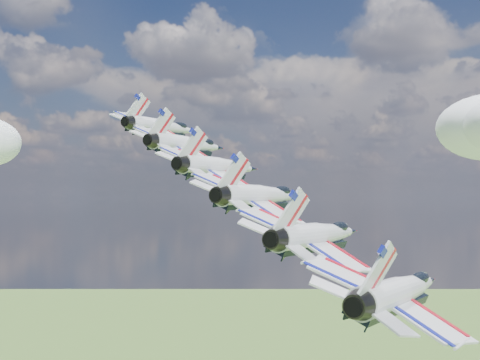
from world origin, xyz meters
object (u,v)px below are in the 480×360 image
at_px(jet_2, 221,167).
at_px(jet_3, 262,195).
at_px(jet_0, 163,127).
at_px(jet_1, 189,144).
at_px(jet_5, 400,291).
at_px(jet_4, 319,235).

distance_m(jet_2, jet_3, 11.66).
distance_m(jet_0, jet_1, 11.66).
height_order(jet_0, jet_5, jet_0).
relative_size(jet_4, jet_5, 1.00).
bearing_deg(jet_2, jet_4, -33.35).
height_order(jet_3, jet_4, jet_3).
height_order(jet_2, jet_3, jet_2).
bearing_deg(jet_5, jet_4, 146.65).
xyz_separation_m(jet_2, jet_5, (25.73, -21.35, -10.27)).
height_order(jet_1, jet_5, jet_1).
height_order(jet_1, jet_2, jet_1).
xyz_separation_m(jet_3, jet_4, (8.58, -7.12, -3.42)).
relative_size(jet_0, jet_1, 1.00).
distance_m(jet_0, jet_5, 58.29).
relative_size(jet_0, jet_4, 1.00).
height_order(jet_2, jet_5, jet_2).
xyz_separation_m(jet_1, jet_5, (34.31, -28.46, -13.69)).
relative_size(jet_2, jet_3, 1.00).
xyz_separation_m(jet_0, jet_3, (25.73, -21.35, -10.27)).
bearing_deg(jet_2, jet_3, -33.35).
bearing_deg(jet_2, jet_0, 146.65).
bearing_deg(jet_2, jet_5, -33.35).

